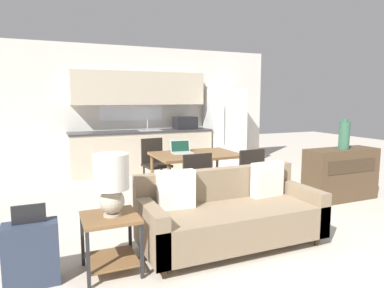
{
  "coord_description": "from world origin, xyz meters",
  "views": [
    {
      "loc": [
        -1.91,
        -2.83,
        1.58
      ],
      "look_at": [
        -0.04,
        1.5,
        0.95
      ],
      "focal_mm": 32.0,
      "sensor_mm": 36.0,
      "label": 1
    }
  ],
  "objects_px": {
    "table_lamp": "(111,180)",
    "couch": "(229,215)",
    "refrigerator": "(224,128)",
    "suitcase": "(31,253)",
    "dining_table": "(196,157)",
    "dining_chair_near_right": "(247,176)",
    "credenza": "(340,174)",
    "side_table": "(111,234)",
    "laptop": "(181,150)",
    "dining_chair_near_left": "(193,182)",
    "vase": "(344,135)",
    "dining_chair_far_left": "(155,161)"
  },
  "relations": [
    {
      "from": "refrigerator",
      "to": "suitcase",
      "type": "bearing_deg",
      "value": -135.25
    },
    {
      "from": "refrigerator",
      "to": "dining_chair_near_right",
      "type": "relative_size",
      "value": 2.04
    },
    {
      "from": "refrigerator",
      "to": "dining_chair_near_right",
      "type": "bearing_deg",
      "value": -113.1
    },
    {
      "from": "side_table",
      "to": "credenza",
      "type": "bearing_deg",
      "value": 13.4
    },
    {
      "from": "dining_chair_near_right",
      "to": "credenza",
      "type": "bearing_deg",
      "value": 173.43
    },
    {
      "from": "dining_table",
      "to": "credenza",
      "type": "height_order",
      "value": "credenza"
    },
    {
      "from": "suitcase",
      "to": "refrigerator",
      "type": "bearing_deg",
      "value": 44.75
    },
    {
      "from": "couch",
      "to": "credenza",
      "type": "distance_m",
      "value": 2.57
    },
    {
      "from": "vase",
      "to": "dining_chair_near_left",
      "type": "relative_size",
      "value": 0.53
    },
    {
      "from": "refrigerator",
      "to": "side_table",
      "type": "distance_m",
      "value": 5.27
    },
    {
      "from": "side_table",
      "to": "credenza",
      "type": "relative_size",
      "value": 0.45
    },
    {
      "from": "dining_table",
      "to": "vase",
      "type": "relative_size",
      "value": 2.79
    },
    {
      "from": "dining_table",
      "to": "suitcase",
      "type": "bearing_deg",
      "value": -142.22
    },
    {
      "from": "refrigerator",
      "to": "dining_chair_far_left",
      "type": "xyz_separation_m",
      "value": [
        -2.13,
        -1.4,
        -0.41
      ]
    },
    {
      "from": "dining_chair_near_left",
      "to": "suitcase",
      "type": "distance_m",
      "value": 2.13
    },
    {
      "from": "couch",
      "to": "suitcase",
      "type": "height_order",
      "value": "couch"
    },
    {
      "from": "couch",
      "to": "laptop",
      "type": "height_order",
      "value": "laptop"
    },
    {
      "from": "refrigerator",
      "to": "couch",
      "type": "relative_size",
      "value": 0.93
    },
    {
      "from": "dining_chair_far_left",
      "to": "laptop",
      "type": "relative_size",
      "value": 2.6
    },
    {
      "from": "couch",
      "to": "credenza",
      "type": "xyz_separation_m",
      "value": [
        2.45,
        0.79,
        0.07
      ]
    },
    {
      "from": "dining_chair_near_left",
      "to": "dining_chair_near_right",
      "type": "bearing_deg",
      "value": 179.92
    },
    {
      "from": "side_table",
      "to": "credenza",
      "type": "xyz_separation_m",
      "value": [
        3.72,
        0.89,
        0.05
      ]
    },
    {
      "from": "couch",
      "to": "vase",
      "type": "distance_m",
      "value": 2.65
    },
    {
      "from": "refrigerator",
      "to": "suitcase",
      "type": "relative_size",
      "value": 2.57
    },
    {
      "from": "dining_table",
      "to": "suitcase",
      "type": "relative_size",
      "value": 1.85
    },
    {
      "from": "vase",
      "to": "dining_chair_near_left",
      "type": "distance_m",
      "value": 2.53
    },
    {
      "from": "dining_chair_near_right",
      "to": "dining_chair_near_left",
      "type": "relative_size",
      "value": 1.0
    },
    {
      "from": "refrigerator",
      "to": "dining_table",
      "type": "relative_size",
      "value": 1.39
    },
    {
      "from": "side_table",
      "to": "vase",
      "type": "height_order",
      "value": "vase"
    },
    {
      "from": "side_table",
      "to": "dining_chair_near_right",
      "type": "distance_m",
      "value": 2.32
    },
    {
      "from": "dining_chair_near_right",
      "to": "couch",
      "type": "bearing_deg",
      "value": 46.62
    },
    {
      "from": "laptop",
      "to": "dining_chair_near_left",
      "type": "bearing_deg",
      "value": -97.84
    },
    {
      "from": "dining_chair_near_left",
      "to": "credenza",
      "type": "bearing_deg",
      "value": 175.4
    },
    {
      "from": "table_lamp",
      "to": "couch",
      "type": "bearing_deg",
      "value": 4.33
    },
    {
      "from": "dining_table",
      "to": "couch",
      "type": "xyz_separation_m",
      "value": [
        -0.38,
        -1.74,
        -0.32
      ]
    },
    {
      "from": "suitcase",
      "to": "credenza",
      "type": "bearing_deg",
      "value": 10.95
    },
    {
      "from": "credenza",
      "to": "vase",
      "type": "xyz_separation_m",
      "value": [
        -0.01,
        -0.03,
        0.62
      ]
    },
    {
      "from": "side_table",
      "to": "dining_chair_near_left",
      "type": "xyz_separation_m",
      "value": [
        1.24,
        0.98,
        0.13
      ]
    },
    {
      "from": "credenza",
      "to": "dining_chair_near_left",
      "type": "height_order",
      "value": "dining_chair_near_left"
    },
    {
      "from": "dining_chair_near_left",
      "to": "suitcase",
      "type": "bearing_deg",
      "value": 23.75
    },
    {
      "from": "dining_chair_near_left",
      "to": "dining_chair_far_left",
      "type": "xyz_separation_m",
      "value": [
        -0.01,
        1.65,
        0.0
      ]
    },
    {
      "from": "refrigerator",
      "to": "credenza",
      "type": "distance_m",
      "value": 3.2
    },
    {
      "from": "credenza",
      "to": "laptop",
      "type": "bearing_deg",
      "value": 154.09
    },
    {
      "from": "table_lamp",
      "to": "vase",
      "type": "height_order",
      "value": "vase"
    },
    {
      "from": "dining_chair_near_left",
      "to": "refrigerator",
      "type": "bearing_deg",
      "value": -127.35
    },
    {
      "from": "laptop",
      "to": "suitcase",
      "type": "distance_m",
      "value": 2.92
    },
    {
      "from": "table_lamp",
      "to": "suitcase",
      "type": "distance_m",
      "value": 0.89
    },
    {
      "from": "refrigerator",
      "to": "laptop",
      "type": "distance_m",
      "value": 2.79
    },
    {
      "from": "table_lamp",
      "to": "laptop",
      "type": "distance_m",
      "value": 2.45
    },
    {
      "from": "table_lamp",
      "to": "dining_chair_far_left",
      "type": "xyz_separation_m",
      "value": [
        1.21,
        2.62,
        -0.37
      ]
    }
  ]
}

